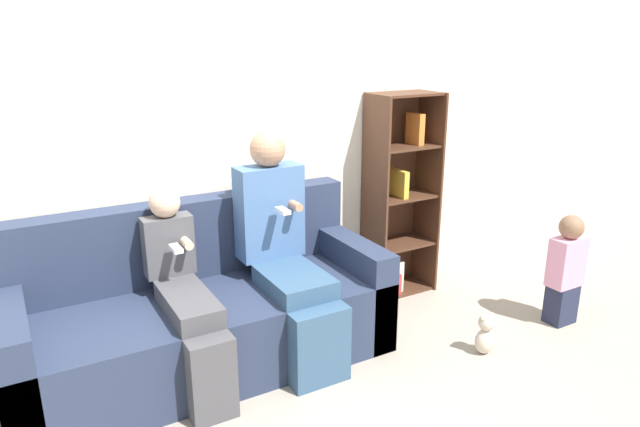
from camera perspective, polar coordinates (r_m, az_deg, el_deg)
The scene contains 8 objects.
ground_plane at distance 3.26m, azimuth -5.37°, elevation -18.09°, with size 14.00×14.00×0.00m, color #9E9384.
back_wall at distance 3.64m, azimuth -12.47°, elevation 7.24°, with size 10.00×0.06×2.55m.
couch at distance 3.48m, azimuth -11.58°, elevation -9.94°, with size 2.15×0.85×0.94m.
adult_seated at distance 3.41m, azimuth -3.61°, elevation -3.15°, with size 0.40×0.80×1.35m.
child_seated at distance 3.20m, azimuth -13.25°, elevation -7.90°, with size 0.28×0.80×1.08m.
toddler_standing at distance 4.18m, azimuth 23.36°, elevation -5.13°, with size 0.24×0.16×0.77m.
bookshelf at distance 4.30m, azimuth 7.77°, elevation 1.43°, with size 0.51×0.32×1.51m.
teddy_bear at distance 3.73m, azimuth 16.21°, elevation -11.57°, with size 0.13×0.11×0.27m.
Camera 1 is at (-1.06, -2.44, 1.89)m, focal length 32.00 mm.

